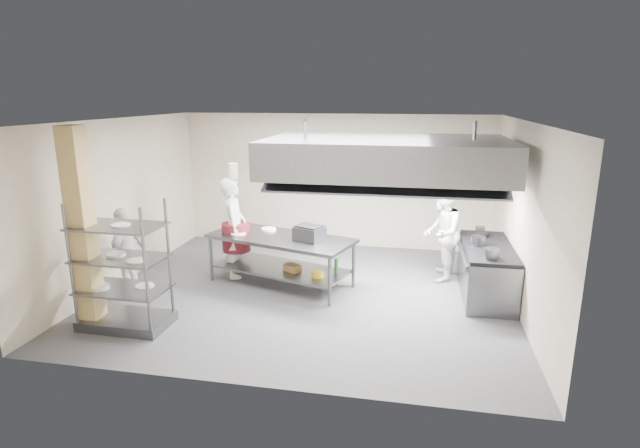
% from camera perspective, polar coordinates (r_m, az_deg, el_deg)
% --- Properties ---
extents(floor, '(7.00, 7.00, 0.00)m').
position_cam_1_polar(floor, '(8.94, -1.50, -7.82)').
color(floor, '#39393B').
rests_on(floor, ground).
extents(ceiling, '(7.00, 7.00, 0.00)m').
position_cam_1_polar(ceiling, '(8.28, -1.63, 11.77)').
color(ceiling, silver).
rests_on(ceiling, wall_back).
extents(wall_back, '(7.00, 0.00, 7.00)m').
position_cam_1_polar(wall_back, '(11.37, 1.74, 4.92)').
color(wall_back, '#BBAB94').
rests_on(wall_back, ground).
extents(wall_left, '(0.00, 6.00, 6.00)m').
position_cam_1_polar(wall_left, '(9.84, -21.89, 2.35)').
color(wall_left, '#BBAB94').
rests_on(wall_left, ground).
extents(wall_right, '(0.00, 6.00, 6.00)m').
position_cam_1_polar(wall_right, '(8.46, 22.26, 0.46)').
color(wall_right, '#BBAB94').
rests_on(wall_right, ground).
extents(column, '(0.30, 0.30, 3.00)m').
position_cam_1_polar(column, '(7.99, -25.52, -0.67)').
color(column, tan).
rests_on(column, floor).
extents(exhaust_hood, '(4.00, 2.50, 0.60)m').
position_cam_1_polar(exhaust_hood, '(8.54, 7.61, 7.69)').
color(exhaust_hood, slate).
rests_on(exhaust_hood, ceiling).
extents(hood_strip_a, '(1.60, 0.12, 0.04)m').
position_cam_1_polar(hood_strip_a, '(8.68, 1.58, 5.79)').
color(hood_strip_a, white).
rests_on(hood_strip_a, exhaust_hood).
extents(hood_strip_b, '(1.60, 0.12, 0.04)m').
position_cam_1_polar(hood_strip_b, '(8.58, 13.57, 5.29)').
color(hood_strip_b, white).
rests_on(hood_strip_b, exhaust_hood).
extents(wall_shelf, '(1.50, 0.28, 0.04)m').
position_cam_1_polar(wall_shelf, '(11.07, 10.86, 4.40)').
color(wall_shelf, slate).
rests_on(wall_shelf, wall_back).
extents(island, '(2.86, 1.84, 0.91)m').
position_cam_1_polar(island, '(9.20, -4.48, -4.17)').
color(island, gray).
rests_on(island, floor).
extents(island_worktop, '(2.86, 1.84, 0.06)m').
position_cam_1_polar(island_worktop, '(9.08, -4.54, -1.63)').
color(island_worktop, slate).
rests_on(island_worktop, island).
extents(island_undershelf, '(2.63, 1.67, 0.04)m').
position_cam_1_polar(island_undershelf, '(9.25, -4.46, -5.08)').
color(island_undershelf, slate).
rests_on(island_undershelf, island).
extents(pass_rack, '(1.30, 0.78, 1.94)m').
position_cam_1_polar(pass_rack, '(7.93, -21.75, -4.39)').
color(pass_rack, slate).
rests_on(pass_rack, floor).
extents(cooking_range, '(0.80, 2.00, 0.84)m').
position_cam_1_polar(cooking_range, '(9.16, 18.46, -5.23)').
color(cooking_range, slate).
rests_on(cooking_range, floor).
extents(range_top, '(0.78, 1.96, 0.06)m').
position_cam_1_polar(range_top, '(9.02, 18.68, -2.53)').
color(range_top, black).
rests_on(range_top, cooking_range).
extents(chef_head, '(0.63, 0.79, 1.91)m').
position_cam_1_polar(chef_head, '(9.60, -9.80, -0.42)').
color(chef_head, silver).
rests_on(chef_head, floor).
extents(chef_line, '(0.79, 0.96, 1.81)m').
position_cam_1_polar(chef_line, '(9.55, 13.71, -1.01)').
color(chef_line, silver).
rests_on(chef_line, floor).
extents(chef_plating, '(0.39, 0.93, 1.58)m').
position_cam_1_polar(chef_plating, '(9.15, -21.27, -3.06)').
color(chef_plating, silver).
rests_on(chef_plating, floor).
extents(griddle, '(0.60, 0.54, 0.24)m').
position_cam_1_polar(griddle, '(8.81, -1.23, -1.07)').
color(griddle, slate).
rests_on(griddle, island_worktop).
extents(wicker_basket, '(0.35, 0.32, 0.13)m').
position_cam_1_polar(wicker_basket, '(9.02, -3.19, -5.02)').
color(wicker_basket, '#9A673D').
rests_on(wicker_basket, island_undershelf).
extents(stockpot, '(0.24, 0.24, 0.17)m').
position_cam_1_polar(stockpot, '(8.95, 17.60, -1.84)').
color(stockpot, gray).
rests_on(stockpot, range_top).
extents(plate_stack, '(0.28, 0.28, 0.05)m').
position_cam_1_polar(plate_stack, '(8.05, -21.52, -6.75)').
color(plate_stack, white).
rests_on(plate_stack, pass_rack).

